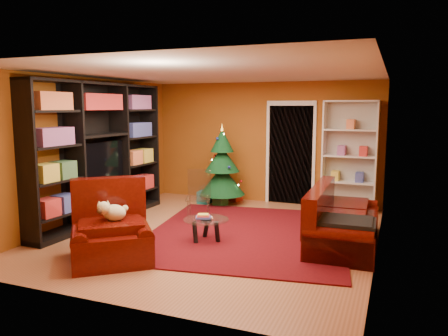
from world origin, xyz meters
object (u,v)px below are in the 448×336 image
at_px(armchair, 111,229).
at_px(media_unit, 98,153).
at_px(christmas_tree, 222,165).
at_px(gift_box_teal, 205,197).
at_px(rug, 247,233).
at_px(acrylic_chair, 199,198).
at_px(gift_box_red, 235,195).
at_px(dog, 114,213).
at_px(gift_box_green, 220,199).
at_px(sofa, 345,216).
at_px(coffee_table, 206,230).
at_px(white_bookshelf, 350,156).

bearing_deg(armchair, media_unit, 92.29).
distance_m(christmas_tree, gift_box_teal, 0.80).
bearing_deg(media_unit, rug, 6.71).
bearing_deg(acrylic_chair, gift_box_red, 69.58).
bearing_deg(dog, gift_box_red, 47.57).
relative_size(gift_box_teal, gift_box_green, 1.09).
height_order(dog, sofa, sofa).
bearing_deg(sofa, dog, 121.20).
distance_m(gift_box_teal, armchair, 3.73).
height_order(media_unit, coffee_table, media_unit).
height_order(gift_box_teal, gift_box_green, gift_box_teal).
distance_m(dog, acrylic_chair, 2.26).
bearing_deg(dog, christmas_tree, 49.57).
relative_size(gift_box_green, white_bookshelf, 0.11).
distance_m(armchair, acrylic_chair, 2.32).
bearing_deg(white_bookshelf, rug, -117.90).
relative_size(rug, gift_box_green, 14.88).
height_order(christmas_tree, white_bookshelf, white_bookshelf).
xyz_separation_m(christmas_tree, gift_box_red, (0.15, 0.40, -0.72)).
xyz_separation_m(media_unit, white_bookshelf, (4.11, 2.57, -0.15)).
bearing_deg(sofa, coffee_table, 106.57).
height_order(gift_box_teal, sofa, sofa).
bearing_deg(gift_box_teal, christmas_tree, 11.22).
bearing_deg(gift_box_green, rug, -56.28).
bearing_deg(dog, white_bookshelf, 18.16).
xyz_separation_m(rug, gift_box_red, (-1.06, 2.34, 0.11)).
xyz_separation_m(gift_box_green, gift_box_red, (0.14, 0.53, -0.00)).
relative_size(white_bookshelf, acrylic_chair, 2.68).
xyz_separation_m(dog, sofa, (2.84, 1.82, -0.20)).
bearing_deg(rug, gift_box_teal, 130.54).
bearing_deg(white_bookshelf, media_unit, -146.02).
bearing_deg(white_bookshelf, acrylic_chair, -140.13).
relative_size(armchair, acrylic_chair, 1.33).
relative_size(sofa, acrylic_chair, 2.47).
bearing_deg(christmas_tree, rug, -57.85).
bearing_deg(gift_box_green, gift_box_red, 74.94).
bearing_deg(white_bookshelf, gift_box_green, -165.92).
height_order(rug, gift_box_green, gift_box_green).
xyz_separation_m(gift_box_teal, armchair, (0.28, -3.71, 0.30)).
relative_size(gift_box_green, acrylic_chair, 0.29).
bearing_deg(media_unit, white_bookshelf, 34.34).
bearing_deg(armchair, dog, 45.00).
bearing_deg(gift_box_red, gift_box_teal, -138.03).
xyz_separation_m(gift_box_teal, coffee_table, (1.13, -2.47, 0.05)).
xyz_separation_m(christmas_tree, coffee_table, (0.76, -2.54, -0.66)).
distance_m(christmas_tree, white_bookshelf, 2.62).
height_order(coffee_table, acrylic_chair, acrylic_chair).
bearing_deg(gift_box_teal, armchair, -85.65).
distance_m(gift_box_green, gift_box_red, 0.55).
height_order(christmas_tree, sofa, christmas_tree).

